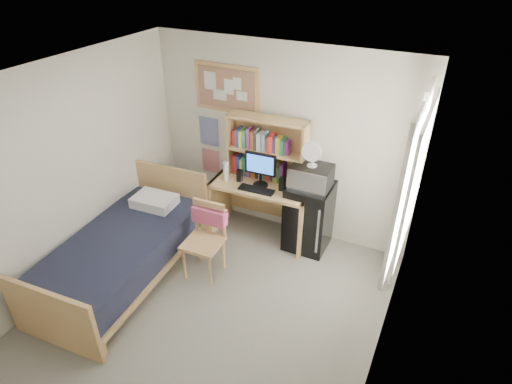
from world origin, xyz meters
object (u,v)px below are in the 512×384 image
at_px(desk_fan, 313,155).
at_px(bulletin_board, 227,88).
at_px(microwave, 311,176).
at_px(mini_fridge, 309,216).
at_px(desk_chair, 203,243).
at_px(desk, 262,209).
at_px(monitor, 261,171).
at_px(speaker_right, 282,184).
at_px(speaker_left, 240,176).
at_px(bed, 123,257).

bearing_deg(desk_fan, bulletin_board, 166.91).
distance_m(microwave, desk_fan, 0.29).
relative_size(bulletin_board, mini_fridge, 1.00).
bearing_deg(desk_chair, desk, 71.52).
xyz_separation_m(monitor, speaker_right, (0.30, 0.02, -0.13)).
bearing_deg(desk_fan, monitor, -172.09).
bearing_deg(monitor, desk_chair, -109.37).
bearing_deg(mini_fridge, speaker_left, -172.60).
relative_size(monitor, speaker_left, 2.68).
bearing_deg(mini_fridge, bed, -138.86).
xyz_separation_m(bulletin_board, speaker_right, (0.99, -0.38, -1.00)).
bearing_deg(desk_chair, mini_fridge, 46.43).
xyz_separation_m(mini_fridge, microwave, (0.00, -0.02, 0.61)).
height_order(monitor, speaker_left, monitor).
height_order(desk, desk_fan, desk_fan).
distance_m(desk_chair, bed, 0.99).
bearing_deg(desk, bed, -129.45).
relative_size(desk, desk_fan, 4.39).
distance_m(speaker_right, desk_fan, 0.58).
xyz_separation_m(desk, desk_fan, (0.66, 0.04, 0.96)).
distance_m(monitor, microwave, 0.66).
bearing_deg(speaker_right, desk_chair, -123.39).
distance_m(speaker_left, speaker_right, 0.60).
bearing_deg(monitor, bulletin_board, 147.07).
bearing_deg(desk_fan, mini_fridge, 90.00).
bearing_deg(speaker_left, mini_fridge, 4.91).
relative_size(mini_fridge, speaker_right, 5.29).
distance_m(monitor, desk_fan, 0.73).
distance_m(bed, monitor, 2.01).
height_order(bulletin_board, desk_chair, bulletin_board).
bearing_deg(mini_fridge, speaker_right, -164.56).
xyz_separation_m(desk_chair, desk_fan, (0.94, 1.09, 0.89)).
bearing_deg(desk, speaker_left, -168.69).
xyz_separation_m(bulletin_board, bed, (-0.45, -1.87, -1.62)).
bearing_deg(microwave, mini_fridge, 90.00).
distance_m(desk, desk_fan, 1.16).
distance_m(speaker_left, desk_fan, 1.06).
distance_m(desk, mini_fridge, 0.66).
height_order(speaker_left, desk_fan, desk_fan).
distance_m(bed, microwave, 2.50).
relative_size(mini_fridge, desk_fan, 3.10).
xyz_separation_m(speaker_right, microwave, (0.35, 0.08, 0.16)).
bearing_deg(speaker_left, desk_chair, -92.51).
xyz_separation_m(desk_chair, speaker_left, (-0.01, 0.98, 0.43)).
xyz_separation_m(desk, desk_chair, (-0.29, -1.05, 0.07)).
height_order(desk, desk_chair, desk_chair).
bearing_deg(desk_chair, bed, -153.44).
relative_size(desk_chair, bed, 0.44).
bearing_deg(mini_fridge, bulletin_board, 167.73).
height_order(bulletin_board, desk, bulletin_board).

